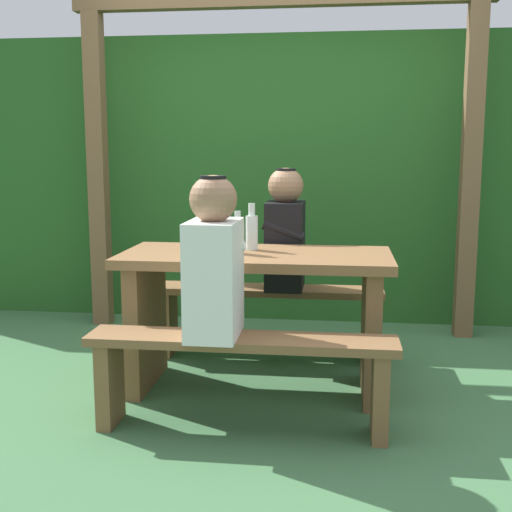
{
  "coord_description": "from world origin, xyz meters",
  "views": [
    {
      "loc": [
        0.42,
        -3.34,
        1.28
      ],
      "look_at": [
        0.0,
        0.0,
        0.72
      ],
      "focal_mm": 46.02,
      "sensor_mm": 36.0,
      "label": 1
    }
  ],
  "objects_px": {
    "bench_near": "(241,363)",
    "person_white_shirt": "(214,263)",
    "drinking_glass": "(223,243)",
    "bottle_right": "(238,236)",
    "picnic_table": "(256,297)",
    "person_black_coat": "(285,233)",
    "bench_far": "(267,307)",
    "bottle_left": "(252,231)"
  },
  "relations": [
    {
      "from": "person_white_shirt",
      "to": "person_black_coat",
      "type": "height_order",
      "value": "same"
    },
    {
      "from": "drinking_glass",
      "to": "bottle_right",
      "type": "distance_m",
      "value": 0.15
    },
    {
      "from": "picnic_table",
      "to": "person_black_coat",
      "type": "height_order",
      "value": "person_black_coat"
    },
    {
      "from": "bench_far",
      "to": "bottle_right",
      "type": "bearing_deg",
      "value": -98.99
    },
    {
      "from": "drinking_glass",
      "to": "bottle_left",
      "type": "distance_m",
      "value": 0.17
    },
    {
      "from": "picnic_table",
      "to": "person_black_coat",
      "type": "xyz_separation_m",
      "value": [
        0.11,
        0.53,
        0.27
      ]
    },
    {
      "from": "bench_near",
      "to": "drinking_glass",
      "type": "height_order",
      "value": "drinking_glass"
    },
    {
      "from": "bench_near",
      "to": "person_black_coat",
      "type": "height_order",
      "value": "person_black_coat"
    },
    {
      "from": "person_white_shirt",
      "to": "bench_far",
      "type": "bearing_deg",
      "value": 83.52
    },
    {
      "from": "bench_near",
      "to": "bottle_left",
      "type": "relative_size",
      "value": 5.61
    },
    {
      "from": "picnic_table",
      "to": "drinking_glass",
      "type": "relative_size",
      "value": 17.96
    },
    {
      "from": "picnic_table",
      "to": "bench_near",
      "type": "distance_m",
      "value": 0.56
    },
    {
      "from": "bench_near",
      "to": "person_white_shirt",
      "type": "relative_size",
      "value": 1.95
    },
    {
      "from": "bench_near",
      "to": "bottle_left",
      "type": "distance_m",
      "value": 0.82
    },
    {
      "from": "bench_far",
      "to": "person_black_coat",
      "type": "bearing_deg",
      "value": -1.74
    },
    {
      "from": "person_black_coat",
      "to": "bottle_left",
      "type": "relative_size",
      "value": 2.88
    },
    {
      "from": "person_white_shirt",
      "to": "person_black_coat",
      "type": "distance_m",
      "value": 1.08
    },
    {
      "from": "bottle_right",
      "to": "bench_far",
      "type": "bearing_deg",
      "value": 81.01
    },
    {
      "from": "person_white_shirt",
      "to": "bottle_left",
      "type": "xyz_separation_m",
      "value": [
        0.09,
        0.63,
        0.07
      ]
    },
    {
      "from": "picnic_table",
      "to": "bench_far",
      "type": "bearing_deg",
      "value": 90.0
    },
    {
      "from": "person_black_coat",
      "to": "bottle_right",
      "type": "relative_size",
      "value": 3.25
    },
    {
      "from": "picnic_table",
      "to": "person_white_shirt",
      "type": "relative_size",
      "value": 1.95
    },
    {
      "from": "bench_far",
      "to": "person_white_shirt",
      "type": "distance_m",
      "value": 1.16
    },
    {
      "from": "bench_far",
      "to": "person_white_shirt",
      "type": "xyz_separation_m",
      "value": [
        -0.12,
        -1.06,
        0.46
      ]
    },
    {
      "from": "drinking_glass",
      "to": "bottle_right",
      "type": "xyz_separation_m",
      "value": [
        0.1,
        -0.1,
        0.05
      ]
    },
    {
      "from": "bottle_left",
      "to": "picnic_table",
      "type": "bearing_deg",
      "value": -70.08
    },
    {
      "from": "picnic_table",
      "to": "bench_near",
      "type": "bearing_deg",
      "value": -90.0
    },
    {
      "from": "drinking_glass",
      "to": "bottle_right",
      "type": "bearing_deg",
      "value": -46.84
    },
    {
      "from": "picnic_table",
      "to": "bench_far",
      "type": "distance_m",
      "value": 0.56
    },
    {
      "from": "bench_far",
      "to": "bottle_right",
      "type": "xyz_separation_m",
      "value": [
        -0.09,
        -0.57,
        0.51
      ]
    },
    {
      "from": "bench_near",
      "to": "person_black_coat",
      "type": "bearing_deg",
      "value": 84.11
    },
    {
      "from": "person_black_coat",
      "to": "bench_far",
      "type": "bearing_deg",
      "value": 178.26
    },
    {
      "from": "person_white_shirt",
      "to": "drinking_glass",
      "type": "height_order",
      "value": "person_white_shirt"
    },
    {
      "from": "person_white_shirt",
      "to": "person_black_coat",
      "type": "bearing_deg",
      "value": 77.73
    },
    {
      "from": "bottle_left",
      "to": "bottle_right",
      "type": "relative_size",
      "value": 1.13
    },
    {
      "from": "picnic_table",
      "to": "bottle_right",
      "type": "relative_size",
      "value": 6.33
    },
    {
      "from": "person_white_shirt",
      "to": "picnic_table",
      "type": "bearing_deg",
      "value": 77.16
    },
    {
      "from": "picnic_table",
      "to": "bench_near",
      "type": "xyz_separation_m",
      "value": [
        0.0,
        -0.53,
        -0.18
      ]
    },
    {
      "from": "picnic_table",
      "to": "bench_far",
      "type": "height_order",
      "value": "picnic_table"
    },
    {
      "from": "person_white_shirt",
      "to": "bottle_left",
      "type": "relative_size",
      "value": 2.88
    },
    {
      "from": "bench_far",
      "to": "person_black_coat",
      "type": "height_order",
      "value": "person_black_coat"
    },
    {
      "from": "picnic_table",
      "to": "person_white_shirt",
      "type": "bearing_deg",
      "value": -102.84
    }
  ]
}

